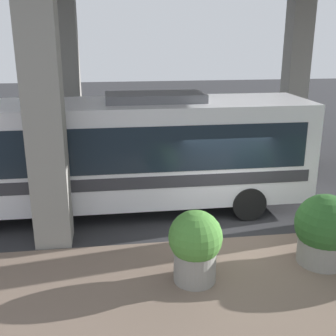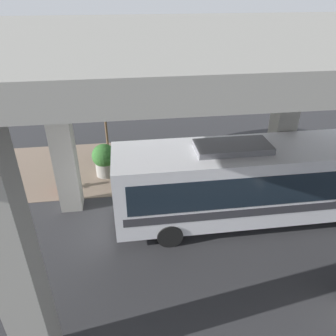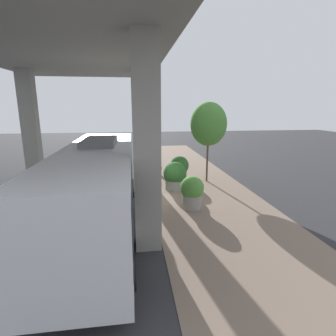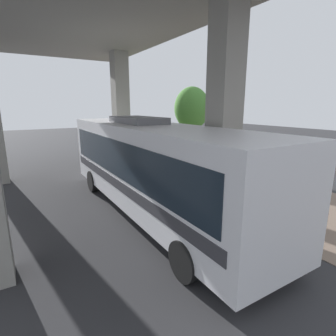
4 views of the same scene
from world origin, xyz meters
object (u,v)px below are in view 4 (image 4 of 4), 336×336
at_px(bus, 151,163).
at_px(planter_middle, 167,153).
at_px(fire_hydrant, 138,157).
at_px(planter_back, 211,169).
at_px(planter_front, 173,160).
at_px(street_tree_near, 192,108).

height_order(bus, planter_middle, bus).
xyz_separation_m(fire_hydrant, planter_back, (-0.92, 6.92, 0.40)).
bearing_deg(planter_front, street_tree_near, -148.10).
xyz_separation_m(bus, planter_back, (-4.23, -1.52, -1.08)).
bearing_deg(fire_hydrant, planter_middle, 118.79).
bearing_deg(fire_hydrant, bus, 68.56).
bearing_deg(street_tree_near, planter_middle, -4.15).
height_order(planter_back, street_tree_near, street_tree_near).
distance_m(bus, planter_middle, 7.81).
relative_size(planter_front, planter_back, 1.04).
relative_size(fire_hydrant, planter_middle, 0.53).
bearing_deg(planter_front, bus, 50.18).
distance_m(planter_front, street_tree_near, 4.15).
xyz_separation_m(bus, planter_middle, (-4.47, -6.32, -1.02)).
bearing_deg(fire_hydrant, planter_front, 98.73).
xyz_separation_m(planter_middle, street_tree_near, (-1.86, 0.14, 2.92)).
relative_size(planter_front, planter_middle, 0.98).
relative_size(fire_hydrant, planter_front, 0.54).
bearing_deg(bus, planter_back, -160.28).
bearing_deg(planter_back, planter_front, -83.81).
bearing_deg(planter_middle, planter_front, 70.63).
height_order(planter_middle, planter_back, planter_middle).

